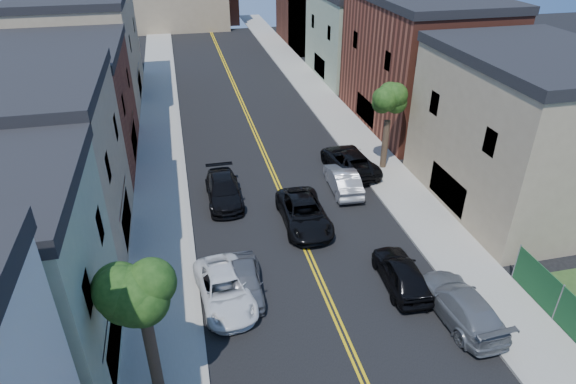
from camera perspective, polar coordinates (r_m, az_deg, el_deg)
sidewalk_left at (r=42.48m, az=-14.83°, el=6.61°), size 3.20×100.00×0.15m
sidewalk_right at (r=44.62m, az=5.97°, el=8.61°), size 3.20×100.00×0.15m
curb_left at (r=42.43m, az=-12.47°, el=6.88°), size 0.30×100.00×0.15m
curb_right at (r=44.11m, az=3.79°, el=8.45°), size 0.30×100.00×0.15m
bldg_left_tan_near at (r=28.12m, az=-28.36°, el=1.42°), size 9.00×10.00×9.00m
bldg_left_brick at (r=38.16m, az=-24.82°, el=8.49°), size 9.00×12.00×8.00m
bldg_left_tan_far at (r=51.18m, az=-22.59°, el=14.86°), size 9.00×16.00×9.50m
bldg_right_tan at (r=32.78m, az=25.72°, el=5.92°), size 9.00×12.00×9.00m
bldg_right_brick at (r=43.69m, az=15.02°, el=14.12°), size 9.00×14.00×10.00m
bldg_right_palegrn at (r=56.25m, az=8.37°, el=17.43°), size 9.00×12.00×8.50m
tree_left_mid at (r=16.52m, az=-17.42°, el=-7.58°), size 5.20×5.20×9.29m
tree_right_far at (r=34.00m, az=11.89°, el=11.39°), size 4.40×4.40×8.03m
white_pickup at (r=23.78m, az=-7.38°, el=-11.20°), size 2.85×5.27×1.40m
grey_car_left at (r=24.14m, az=-5.02°, el=-10.31°), size 1.93×4.22×1.40m
black_car_left at (r=31.45m, az=-7.50°, el=0.20°), size 2.14×5.23×1.52m
grey_car_right at (r=24.08m, az=19.50°, el=-12.23°), size 2.39×5.38×1.53m
black_car_right at (r=25.05m, az=13.08°, el=-9.15°), size 2.09×4.65×1.55m
silver_car_right at (r=32.57m, az=6.43°, el=1.41°), size 1.91×4.77×1.54m
dark_car_right_far at (r=35.08m, az=7.13°, el=3.64°), size 3.21×6.04×1.62m
black_suv_lane at (r=28.84m, az=1.88°, el=-2.50°), size 2.65×5.60×1.55m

